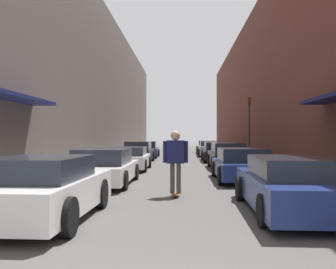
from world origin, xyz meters
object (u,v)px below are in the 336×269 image
Objects in this scene: parked_car_right_5 at (207,147)px; traffic_light at (249,123)px; parked_car_left_4 at (146,150)px; parked_car_left_0 at (43,189)px; parked_car_right_2 at (227,156)px; parked_car_right_1 at (242,165)px; parked_car_left_3 at (138,152)px; parked_car_right_4 at (210,149)px; parked_car_left_2 at (128,159)px; parked_car_left_1 at (104,167)px; parked_car_right_3 at (217,152)px; parked_car_right_0 at (290,185)px; skateboarder at (176,156)px.

traffic_light reaches higher than parked_car_right_5.
traffic_light is (6.78, -7.36, 1.86)m from parked_car_left_4.
parked_car_left_4 is 1.15× the size of traffic_light.
parked_car_right_2 is at bearing 67.09° from parked_car_left_0.
parked_car_right_1 is at bearing -101.96° from traffic_light.
parked_car_left_3 reaches higher than parked_car_right_4.
parked_car_left_2 is 5.12m from parked_car_right_2.
parked_car_left_0 is 13.15m from parked_car_right_2.
parked_car_left_1 is at bearing -102.23° from parked_car_right_5.
traffic_light is at bearing 78.04° from parked_car_right_1.
parked_car_right_2 is (5.04, 0.94, 0.09)m from parked_car_left_2.
parked_car_left_2 is at bearing -89.08° from parked_car_left_4.
parked_car_right_1 is at bearing -90.12° from parked_car_right_3.
parked_car_right_0 is at bearing -89.62° from parked_car_right_2.
parked_car_right_1 is 1.12× the size of traffic_light.
parked_car_right_3 is 3.94m from traffic_light.
parked_car_right_2 reaches higher than parked_car_left_2.
parked_car_left_0 is at bearing -101.91° from parked_car_right_4.
parked_car_right_4 reaches higher than parked_car_left_4.
parked_car_right_3 is at bearing 52.76° from parked_car_left_2.
parked_car_left_1 is 0.97× the size of parked_car_right_5.
parked_car_right_5 is at bearing 84.35° from skateboarder.
parked_car_right_4 is (-0.10, 11.70, -0.02)m from parked_car_right_2.
parked_car_left_2 is 0.90× the size of parked_car_left_4.
parked_car_right_2 is at bearing -89.40° from parked_car_right_3.
parked_car_left_3 is at bearing 108.61° from parked_car_right_0.
parked_car_right_2 is at bearing -90.17° from parked_car_right_5.
skateboarder is (-2.59, 2.20, 0.53)m from parked_car_right_0.
parked_car_right_4 is at bearing 90.05° from parked_car_right_1.
parked_car_left_1 is 24.10m from parked_car_right_5.
skateboarder is (2.69, -18.85, 0.53)m from parked_car_left_4.
parked_car_right_3 is 14.78m from skateboarder.
parked_car_right_3 is (5.15, -4.28, 0.01)m from parked_car_left_4.
parked_car_left_4 is at bearing -160.51° from parked_car_right_4.
parked_car_right_0 is at bearing -96.25° from traffic_light.
parked_car_right_0 is at bearing -40.33° from skateboarder.
parked_car_left_4 reaches higher than parked_car_right_0.
parked_car_left_0 reaches higher than parked_car_right_0.
parked_car_left_2 is 18.63m from parked_car_right_5.
parked_car_left_1 is 0.94× the size of parked_car_right_3.
skateboarder is 12.26m from traffic_light.
parked_car_left_0 is 0.93× the size of parked_car_left_1.
parked_car_left_4 is at bearing 132.64° from traffic_light.
parked_car_left_4 is (-0.09, 22.01, -0.02)m from parked_car_left_0.
parked_car_right_4 is at bearing 100.31° from traffic_light.
parked_car_right_4 is at bearing 83.32° from skateboarder.
parked_car_right_4 is 1.23× the size of traffic_light.
parked_car_right_0 is (5.19, 0.96, -0.02)m from parked_car_left_0.
parked_car_left_3 is (-0.11, 10.99, 0.05)m from parked_car_left_1.
parked_car_right_3 is 1.01× the size of parked_car_right_4.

